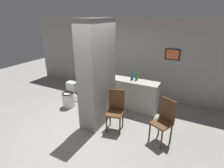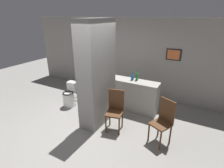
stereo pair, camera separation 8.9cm
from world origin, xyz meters
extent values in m
plane|color=gray|center=(0.00, 0.00, 0.00)|extent=(14.00, 14.00, 0.00)
cube|color=gray|center=(0.00, 2.63, 1.30)|extent=(8.00, 0.06, 2.60)
cube|color=black|center=(-1.60, 2.58, 1.70)|extent=(0.36, 0.02, 0.48)
cube|color=#E0CC4C|center=(-1.60, 2.57, 1.70)|extent=(0.30, 0.01, 0.39)
cube|color=black|center=(1.50, 2.58, 1.55)|extent=(0.44, 0.02, 0.34)
cube|color=#D86633|center=(1.50, 2.57, 1.55)|extent=(0.36, 0.01, 0.28)
cube|color=gray|center=(0.09, 0.54, 1.30)|extent=(0.45, 1.08, 2.60)
cylinder|color=#593319|center=(-0.15, 0.32, 1.55)|extent=(0.03, 0.40, 0.40)
cylinder|color=red|center=(-0.16, 0.32, 1.55)|extent=(0.01, 0.07, 0.07)
cube|color=gray|center=(0.68, 1.52, 0.46)|extent=(1.45, 0.44, 0.92)
cylinder|color=silver|center=(-1.13, 0.76, 0.22)|extent=(0.34, 0.34, 0.43)
torus|color=black|center=(-1.13, 0.76, 0.45)|extent=(0.33, 0.33, 0.04)
cube|color=silver|center=(-1.13, 0.99, 0.58)|extent=(0.31, 0.20, 0.30)
cylinder|color=#4C2D19|center=(0.55, 0.16, 0.23)|extent=(0.04, 0.04, 0.45)
cylinder|color=#4C2D19|center=(0.87, 0.23, 0.23)|extent=(0.04, 0.04, 0.45)
cylinder|color=#4C2D19|center=(0.48, 0.48, 0.23)|extent=(0.04, 0.04, 0.45)
cylinder|color=#4C2D19|center=(0.80, 0.55, 0.23)|extent=(0.04, 0.04, 0.45)
cube|color=#4C2D19|center=(0.67, 0.36, 0.47)|extent=(0.45, 0.45, 0.04)
cube|color=#4C2D19|center=(0.64, 0.53, 0.75)|extent=(0.38, 0.11, 0.53)
cylinder|color=#4C2D19|center=(1.54, 0.35, 0.23)|extent=(0.04, 0.04, 0.45)
cylinder|color=#4C2D19|center=(1.84, 0.21, 0.23)|extent=(0.04, 0.04, 0.45)
cylinder|color=#4C2D19|center=(1.68, 0.65, 0.23)|extent=(0.04, 0.04, 0.45)
cylinder|color=#4C2D19|center=(1.98, 0.51, 0.23)|extent=(0.04, 0.04, 0.45)
cube|color=#4C2D19|center=(1.76, 0.43, 0.47)|extent=(0.51, 0.51, 0.04)
cube|color=#4C2D19|center=(1.84, 0.59, 0.75)|extent=(0.36, 0.19, 0.53)
torus|color=black|center=(-1.04, 1.39, 0.36)|extent=(0.71, 0.04, 0.71)
torus|color=black|center=(0.06, 1.39, 0.36)|extent=(0.71, 0.04, 0.71)
cylinder|color=#266633|center=(-0.49, 1.39, 0.54)|extent=(1.01, 0.04, 0.04)
cylinder|color=#266633|center=(-0.76, 1.39, 0.54)|extent=(0.03, 0.03, 0.37)
cylinder|color=#266633|center=(0.00, 1.39, 0.54)|extent=(0.03, 0.03, 0.34)
cube|color=black|center=(-0.76, 1.39, 0.75)|extent=(0.16, 0.06, 0.04)
cylinder|color=#262626|center=(0.00, 1.39, 0.71)|extent=(0.03, 0.42, 0.03)
cylinder|color=#267233|center=(0.74, 1.61, 1.03)|extent=(0.07, 0.07, 0.21)
cylinder|color=#267233|center=(0.74, 1.61, 1.18)|extent=(0.03, 0.03, 0.09)
sphere|color=#333333|center=(0.74, 1.61, 1.23)|extent=(0.03, 0.03, 0.03)
cylinder|color=#19598C|center=(0.62, 1.56, 1.00)|extent=(0.08, 0.08, 0.15)
cylinder|color=#19598C|center=(0.62, 1.56, 1.10)|extent=(0.03, 0.03, 0.06)
sphere|color=#333333|center=(0.62, 1.56, 1.14)|extent=(0.04, 0.04, 0.04)
camera|label=1|loc=(2.28, -2.89, 2.66)|focal=28.00mm
camera|label=2|loc=(2.36, -2.85, 2.66)|focal=28.00mm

